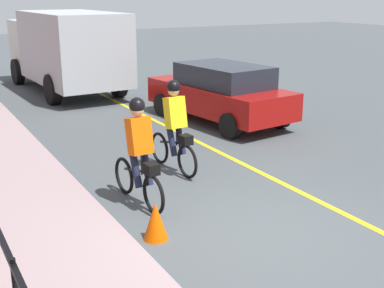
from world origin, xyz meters
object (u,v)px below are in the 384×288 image
Objects in this scene: patrol_sedan at (220,92)px; box_truck_background at (66,48)px; traffic_cone_near at (156,221)px; cyclist_follow at (139,153)px; cyclist_lead at (175,127)px.

box_truck_background is at bearing 13.35° from patrol_sedan.
traffic_cone_near is (-5.39, 4.50, -0.54)m from patrol_sedan.
cyclist_follow is 10.69m from box_truck_background.
traffic_cone_near is at bearing 142.77° from cyclist_lead.
cyclist_follow reaches higher than patrol_sedan.
box_truck_background is at bearing -14.14° from cyclist_follow.
cyclist_lead and cyclist_follow have the same top height.
cyclist_lead reaches higher than traffic_cone_near.
cyclist_lead is at bearing 128.50° from patrol_sedan.
patrol_sedan is at bearing -39.90° from traffic_cone_near.
box_truck_background is (6.36, 2.34, 0.73)m from patrol_sedan.
patrol_sedan reaches higher than traffic_cone_near.
cyclist_lead reaches higher than patrol_sedan.
cyclist_lead is at bearing -51.14° from cyclist_follow.
cyclist_follow is 0.40× the size of patrol_sedan.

